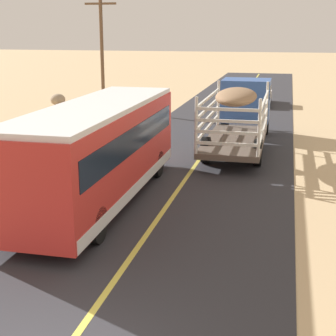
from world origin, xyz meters
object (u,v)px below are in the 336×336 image
livestock_truck (242,106)px  bus (99,150)px  boulder_mid_field (58,100)px  boulder_far_horizon (104,100)px  car_far (259,95)px  power_pole_mid (102,49)px

livestock_truck → bus: bus is taller
boulder_mid_field → boulder_far_horizon: size_ratio=1.35×
car_far → power_pole_mid: size_ratio=0.57×
bus → car_far: bus is taller
livestock_truck → bus: bearing=-109.7°
car_far → boulder_mid_field: car_far is taller
car_far → boulder_far_horizon: bearing=-165.6°
livestock_truck → car_far: size_ratio=2.20×
livestock_truck → bus: (-3.68, -10.29, -0.04)m
livestock_truck → boulder_far_horizon: size_ratio=10.95×
livestock_truck → boulder_mid_field: bearing=146.2°
power_pole_mid → bus: bearing=-70.3°
boulder_far_horizon → car_far: bearing=14.4°
bus → car_far: (3.74, 23.74, -1.05)m
boulder_mid_field → car_far: bearing=14.8°
power_pole_mid → boulder_far_horizon: 4.32m
car_far → bus: bearing=-98.9°
bus → boulder_far_horizon: (-7.44, 20.88, -1.37)m
power_pole_mid → car_far: bearing=24.9°
power_pole_mid → boulder_far_horizon: size_ratio=8.71×
bus → boulder_mid_field: 22.65m
car_far → boulder_mid_field: bearing=-165.2°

